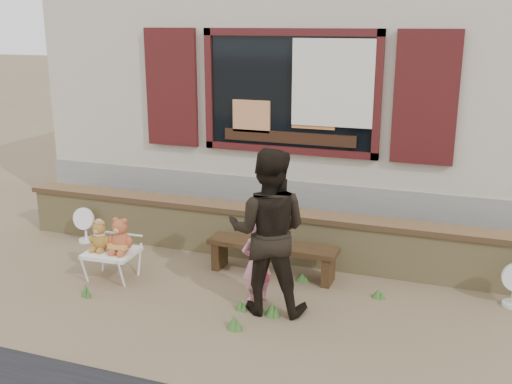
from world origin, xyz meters
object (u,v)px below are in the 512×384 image
at_px(teddy_bear_left, 100,235).
at_px(teddy_bear_right, 121,235).
at_px(bench, 272,252).
at_px(folding_chair, 112,254).
at_px(adult, 268,232).
at_px(child, 257,262).

height_order(teddy_bear_left, teddy_bear_right, teddy_bear_right).
xyz_separation_m(bench, folding_chair, (-1.77, -0.75, 0.02)).
bearing_deg(adult, teddy_bear_right, -12.11).
xyz_separation_m(teddy_bear_left, child, (1.97, 0.04, -0.08)).
bearing_deg(bench, adult, -73.74).
height_order(bench, folding_chair, bench).
bearing_deg(folding_chair, child, -2.13).
xyz_separation_m(teddy_bear_right, adult, (1.87, -0.13, 0.31)).
xyz_separation_m(bench, teddy_bear_left, (-1.91, -0.76, 0.24)).
relative_size(folding_chair, teddy_bear_right, 1.38).
distance_m(teddy_bear_left, teddy_bear_right, 0.28).
bearing_deg(teddy_bear_right, adult, -7.02).
bearing_deg(folding_chair, teddy_bear_left, -180.00).
distance_m(teddy_bear_right, child, 1.69).
distance_m(folding_chair, adult, 2.09).
distance_m(bench, child, 0.74).
xyz_separation_m(folding_chair, teddy_bear_right, (0.14, 0.01, 0.25)).
relative_size(bench, folding_chair, 2.65).
bearing_deg(child, teddy_bear_right, -38.84).
bearing_deg(teddy_bear_left, bench, 18.50).
distance_m(bench, teddy_bear_right, 1.81).
height_order(bench, teddy_bear_left, teddy_bear_left).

